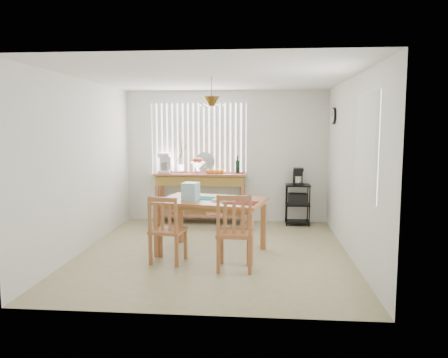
# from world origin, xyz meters

# --- Properties ---
(ground) EXTENTS (4.00, 4.50, 0.01)m
(ground) POSITION_xyz_m (0.00, 0.00, -0.01)
(ground) COLOR tan
(room_shell) EXTENTS (4.20, 4.70, 2.70)m
(room_shell) POSITION_xyz_m (0.00, 0.02, 1.69)
(room_shell) COLOR white
(room_shell) RESTS_ON ground
(sideboard) EXTENTS (1.77, 0.50, 0.99)m
(sideboard) POSITION_xyz_m (-0.47, 1.98, 0.75)
(sideboard) COLOR #B1693B
(sideboard) RESTS_ON ground
(sideboard_items) EXTENTS (1.68, 0.42, 0.76)m
(sideboard_items) POSITION_xyz_m (-0.75, 2.00, 1.15)
(sideboard_items) COLOR maroon
(sideboard_items) RESTS_ON sideboard
(wire_cart) EXTENTS (0.46, 0.37, 0.78)m
(wire_cart) POSITION_xyz_m (1.40, 2.00, 0.47)
(wire_cart) COLOR black
(wire_cart) RESTS_ON ground
(cart_items) EXTENTS (0.18, 0.22, 0.32)m
(cart_items) POSITION_xyz_m (1.40, 2.01, 0.93)
(cart_items) COLOR black
(cart_items) RESTS_ON wire_cart
(dining_table) EXTENTS (1.70, 1.29, 0.82)m
(dining_table) POSITION_xyz_m (-0.03, -0.05, 0.72)
(dining_table) COLOR #B1693B
(dining_table) RESTS_ON ground
(table_items) EXTENTS (1.16, 0.78, 0.26)m
(table_items) POSITION_xyz_m (-0.20, -0.14, 0.91)
(table_items) COLOR #136F6C
(table_items) RESTS_ON dining_table
(chair_left) EXTENTS (0.50, 0.50, 0.95)m
(chair_left) POSITION_xyz_m (-0.59, -0.59, 0.47)
(chair_left) COLOR #B1693B
(chair_left) RESTS_ON ground
(chair_right) EXTENTS (0.49, 0.49, 1.03)m
(chair_right) POSITION_xyz_m (0.36, -0.82, 0.50)
(chair_right) COLOR #B1693B
(chair_right) RESTS_ON ground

